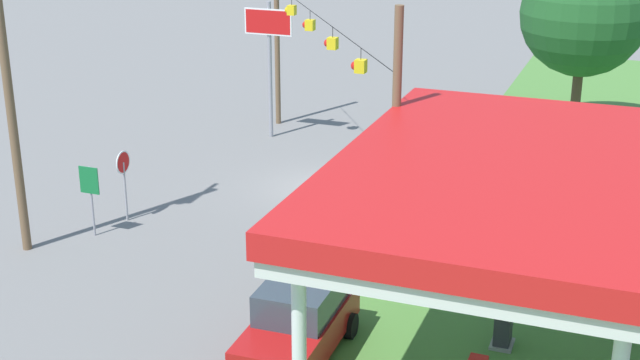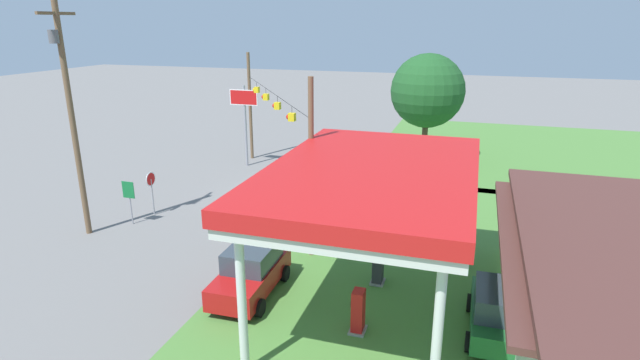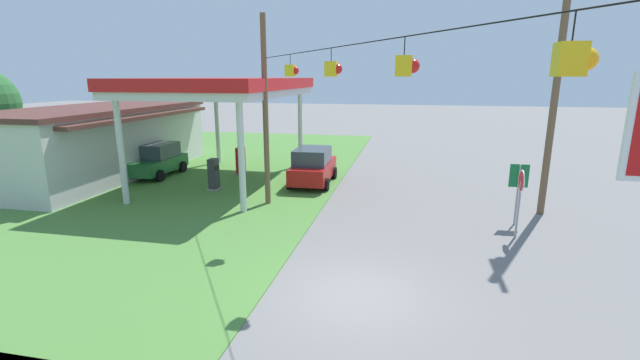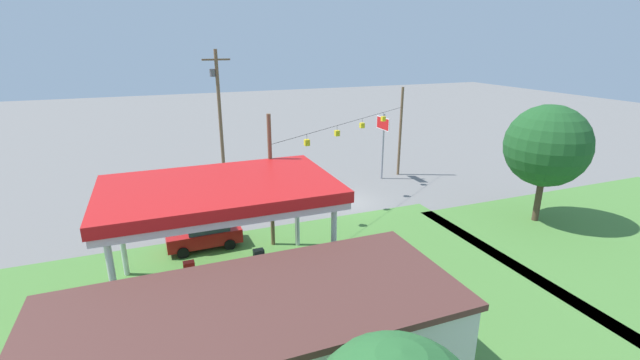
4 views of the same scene
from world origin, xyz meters
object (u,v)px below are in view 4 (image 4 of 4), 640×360
Objects in this scene: gas_station_store at (257,349)px; fuel_pump_near at (259,264)px; fuel_pump_far at (190,277)px; gas_station_canopy at (220,193)px; utility_pole_main at (219,115)px; tree_west_verge at (547,146)px; car_at_pumps_rear at (231,322)px; car_at_pumps_front at (205,232)px; route_sign at (247,172)px; stop_sign_roadside at (266,170)px; stop_sign_overhead at (383,133)px.

fuel_pump_near is at bearing -103.88° from gas_station_store.
gas_station_canopy is at bearing 179.95° from fuel_pump_far.
tree_west_verge is at bearing 142.46° from utility_pole_main.
utility_pole_main is (-2.63, -23.17, 4.40)m from gas_station_store.
tree_west_verge reaches higher than car_at_pumps_rear.
utility_pole_main is (-2.45, -15.21, 1.33)m from gas_station_canopy.
utility_pole_main reaches higher than tree_west_verge.
car_at_pumps_front is (0.46, -4.66, -4.07)m from gas_station_canopy.
gas_station_canopy is 0.97× the size of utility_pole_main.
gas_station_store is 3.49× the size of car_at_pumps_rear.
fuel_pump_near is 0.68× the size of route_sign.
gas_station_canopy is 15.04m from stop_sign_roadside.
fuel_pump_near is at bearing -106.06° from stop_sign_roadside.
gas_station_store is 5.65× the size of stop_sign_roadside.
route_sign is 22.54m from tree_west_verge.
fuel_pump_far is at bearing 104.63° from car_at_pumps_rear.
car_at_pumps_front is 0.74× the size of stop_sign_overhead.
fuel_pump_far is (1.78, -0.00, -4.30)m from gas_station_canopy.
gas_station_store reaches higher than stop_sign_roadside.
gas_station_store is 3.16× the size of car_at_pumps_front.
fuel_pump_far is 0.27× the size of stop_sign_overhead.
utility_pole_main reaches higher than gas_station_store.
stop_sign_overhead reaches higher than car_at_pumps_rear.
fuel_pump_near is 5.17m from car_at_pumps_front.
tree_west_verge reaches higher than gas_station_store.
stop_sign_roadside is (-3.90, -13.54, 1.04)m from fuel_pump_near.
fuel_pump_far is at bearing -78.60° from gas_station_store.
gas_station_canopy is at bearing 0.05° from fuel_pump_near.
gas_station_canopy is 15.47m from utility_pole_main.
car_at_pumps_rear reaches higher than fuel_pump_near.
stop_sign_roadside is at bearing -112.76° from gas_station_canopy.
stop_sign_roadside is (-5.68, -13.54, -3.26)m from gas_station_canopy.
fuel_pump_far is 15.49m from stop_sign_roadside.
utility_pole_main is at bearing -39.54° from route_sign.
route_sign is (-4.67, -18.48, 0.75)m from car_at_pumps_rear.
utility_pole_main is at bearing -106.93° from car_at_pumps_front.
route_sign is (12.28, -0.92, -2.58)m from stop_sign_overhead.
car_at_pumps_front is at bearing 26.05° from stop_sign_overhead.
gas_station_canopy is 1.36× the size of tree_west_verge.
fuel_pump_far is 0.14× the size of utility_pole_main.
stop_sign_roadside is 1.04× the size of route_sign.
stop_sign_roadside is at bearing -118.88° from fuel_pump_far.
gas_station_canopy is at bearing -91.30° from gas_station_store.
route_sign is at bearing -113.17° from fuel_pump_far.
stop_sign_overhead is 14.31m from utility_pole_main.
tree_west_verge is (-23.59, -0.33, 4.65)m from fuel_pump_far.
car_at_pumps_front reaches higher than fuel_pump_near.
fuel_pump_far is 0.68× the size of route_sign.
car_at_pumps_rear is at bearing 83.43° from gas_station_canopy.
gas_station_canopy is 0.79× the size of gas_station_store.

